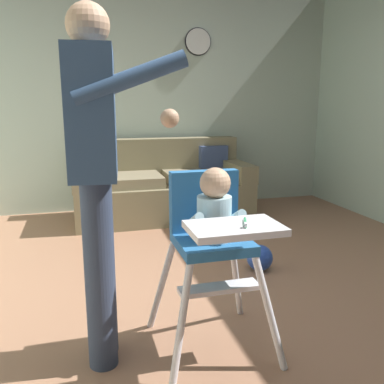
{
  "coord_description": "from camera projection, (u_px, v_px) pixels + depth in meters",
  "views": [
    {
      "loc": [
        -0.91,
        -2.18,
        1.26
      ],
      "look_at": [
        -0.35,
        -0.13,
        0.8
      ],
      "focal_mm": 38.4,
      "sensor_mm": 36.0,
      "label": 1
    }
  ],
  "objects": [
    {
      "name": "ground",
      "position": [
        240.0,
        317.0,
        2.57
      ],
      "size": [
        5.97,
        7.11,
        0.1
      ],
      "primitive_type": "cube",
      "color": "#A17054"
    },
    {
      "name": "adult_standing",
      "position": [
        97.0,
        171.0,
        1.89
      ],
      "size": [
        0.51,
        0.53,
        1.68
      ],
      "rotation": [
        0.0,
        0.0,
        -0.1
      ],
      "color": "#323D56",
      "rests_on": "ground"
    },
    {
      "name": "high_chair",
      "position": [
        213.0,
        226.0,
        2.04
      ],
      "size": [
        0.61,
        0.73,
        0.97
      ],
      "rotation": [
        0.0,
        0.0,
        -1.56
      ],
      "color": "white",
      "rests_on": "ground"
    },
    {
      "name": "couch",
      "position": [
        162.0,
        187.0,
        4.62
      ],
      "size": [
        1.92,
        0.86,
        0.86
      ],
      "rotation": [
        0.0,
        0.0,
        -1.57
      ],
      "color": "#7D7254",
      "rests_on": "ground"
    },
    {
      "name": "wall_clock",
      "position": [
        198.0,
        42.0,
        4.86
      ],
      "size": [
        0.32,
        0.04,
        0.32
      ],
      "color": "white"
    },
    {
      "name": "toy_ball",
      "position": [
        260.0,
        258.0,
        3.15
      ],
      "size": [
        0.2,
        0.2,
        0.2
      ],
      "primitive_type": "sphere",
      "color": "#284CB7",
      "rests_on": "ground"
    },
    {
      "name": "wall_far",
      "position": [
        156.0,
        93.0,
        4.89
      ],
      "size": [
        5.17,
        0.06,
        2.75
      ],
      "primitive_type": "cube",
      "color": "#B3C4B3",
      "rests_on": "ground"
    }
  ]
}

